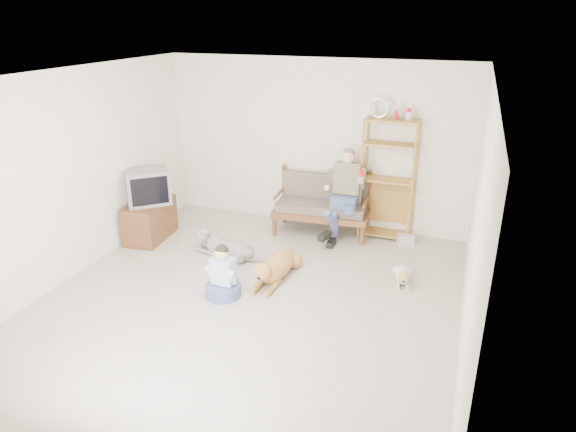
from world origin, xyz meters
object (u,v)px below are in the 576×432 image
at_px(loveseat, 323,203).
at_px(golden_retriever, 275,267).
at_px(tv_stand, 150,220).
at_px(etagere, 388,178).

xyz_separation_m(loveseat, golden_retriever, (-0.14, -1.75, -0.32)).
bearing_deg(tv_stand, golden_retriever, -19.15).
relative_size(etagere, golden_retriever, 1.62).
distance_m(etagere, tv_stand, 3.76).
xyz_separation_m(tv_stand, golden_retriever, (2.34, -0.58, -0.14)).
height_order(loveseat, golden_retriever, loveseat).
bearing_deg(etagere, loveseat, -171.61).
distance_m(loveseat, tv_stand, 2.75).
bearing_deg(tv_stand, loveseat, 20.11).
relative_size(etagere, tv_stand, 2.32).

